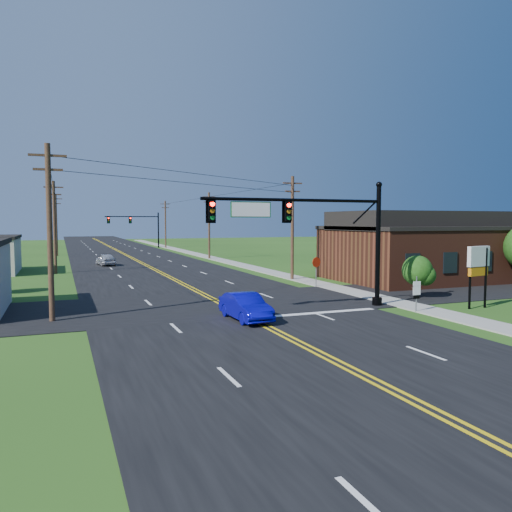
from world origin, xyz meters
name	(u,v)px	position (x,y,z in m)	size (l,w,h in m)	color
ground	(309,351)	(0.00, 0.00, 0.00)	(260.00, 260.00, 0.00)	#234513
road_main	(134,260)	(0.00, 50.00, 0.02)	(16.00, 220.00, 0.04)	black
road_cross	(219,304)	(0.00, 12.00, 0.02)	(70.00, 10.00, 0.04)	black
sidewalk	(233,263)	(10.50, 40.00, 0.04)	(2.00, 160.00, 0.08)	gray
signal_mast_main	(312,228)	(4.34, 8.00, 4.75)	(11.30, 0.60, 7.48)	black
signal_mast_far	(135,224)	(4.44, 80.00, 4.55)	(10.98, 0.60, 7.48)	black
brick_building	(418,253)	(20.00, 18.00, 2.35)	(14.20, 11.20, 4.70)	#512517
utility_pole_left_a	(50,229)	(-9.50, 10.00, 4.72)	(1.80, 0.28, 9.00)	#3A231A
utility_pole_left_b	(55,225)	(-9.50, 35.00, 4.72)	(1.80, 0.28, 9.00)	#3A231A
utility_pole_left_c	(56,224)	(-9.50, 62.00, 4.72)	(1.80, 0.28, 9.00)	#3A231A
utility_pole_right_a	(292,226)	(9.80, 22.00, 4.72)	(1.80, 0.28, 9.00)	#3A231A
utility_pole_right_b	(209,224)	(9.80, 48.00, 4.72)	(1.80, 0.28, 9.00)	#3A231A
utility_pole_right_c	(165,223)	(9.80, 78.00, 4.72)	(1.80, 0.28, 9.00)	#3A231A
tree_right_back	(331,247)	(16.00, 26.00, 2.60)	(3.00, 3.00, 4.10)	#3A231A
shrub_corner	(417,271)	(13.00, 9.50, 1.85)	(2.00, 2.00, 2.86)	#3A231A
blue_car	(245,307)	(-0.21, 6.66, 0.69)	(1.46, 4.18, 1.38)	#0908AD
distant_car	(106,260)	(-4.20, 42.42, 0.69)	(1.63, 4.04, 1.38)	#B7B8BD
route_sign	(417,292)	(9.51, 5.29, 1.19)	(0.51, 0.08, 2.04)	slate
stop_sign	(316,265)	(9.47, 16.98, 1.70)	(0.83, 0.23, 2.36)	slate
pylon_sign	(478,263)	(13.74, 5.06, 2.68)	(1.80, 0.56, 3.67)	black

